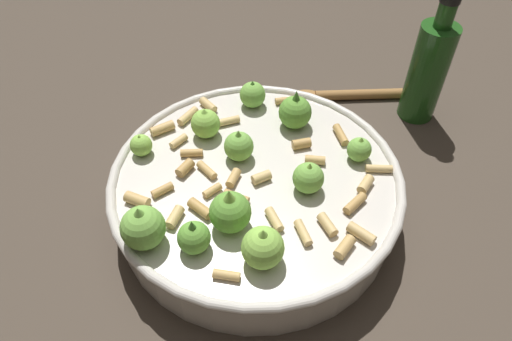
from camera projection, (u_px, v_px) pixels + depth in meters
The scene contains 4 objects.
ground_plane at pixel (256, 209), 0.60m from camera, with size 2.40×2.40×0.00m, color #42382D.
cooking_pan at pixel (255, 189), 0.57m from camera, with size 0.35×0.35×0.12m.
olive_oil_bottle at pixel (428, 69), 0.67m from camera, with size 0.05×0.05×0.20m.
wooden_spoon at pixel (346, 95), 0.75m from camera, with size 0.15×0.18×0.02m.
Camera 1 is at (-0.28, 0.25, 0.47)m, focal length 32.83 mm.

